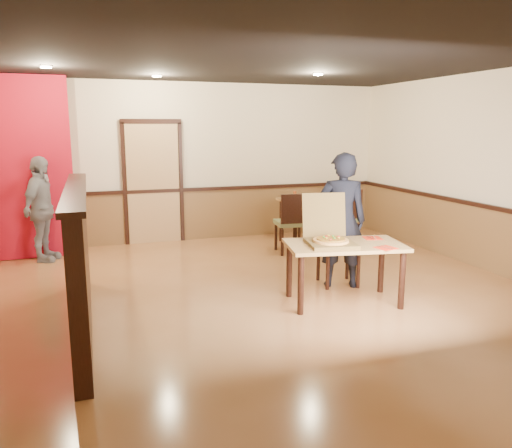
{
  "coord_description": "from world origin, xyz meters",
  "views": [
    {
      "loc": [
        -1.87,
        -5.36,
        2.02
      ],
      "look_at": [
        -0.06,
        0.0,
        0.92
      ],
      "focal_mm": 35.0,
      "sensor_mm": 36.0,
      "label": 1
    }
  ],
  "objects_px": {
    "main_table": "(344,253)",
    "side_chair_right": "(344,216)",
    "side_table": "(303,209)",
    "side_chair_left": "(292,221)",
    "diner_chair": "(337,242)",
    "condiment": "(295,195)",
    "passerby": "(42,209)",
    "diner": "(341,221)",
    "pizza_box": "(330,238)"
  },
  "relations": [
    {
      "from": "condiment",
      "to": "pizza_box",
      "type": "bearing_deg",
      "value": -105.7
    },
    {
      "from": "main_table",
      "to": "side_chair_right",
      "type": "height_order",
      "value": "side_chair_right"
    },
    {
      "from": "condiment",
      "to": "diner_chair",
      "type": "bearing_deg",
      "value": -99.52
    },
    {
      "from": "main_table",
      "to": "diner_chair",
      "type": "bearing_deg",
      "value": 78.94
    },
    {
      "from": "diner_chair",
      "to": "condiment",
      "type": "bearing_deg",
      "value": 89.29
    },
    {
      "from": "side_chair_left",
      "to": "condiment",
      "type": "relative_size",
      "value": 7.07
    },
    {
      "from": "diner_chair",
      "to": "diner",
      "type": "bearing_deg",
      "value": -90.74
    },
    {
      "from": "main_table",
      "to": "pizza_box",
      "type": "relative_size",
      "value": 2.06
    },
    {
      "from": "main_table",
      "to": "side_chair_left",
      "type": "relative_size",
      "value": 1.45
    },
    {
      "from": "side_table",
      "to": "pizza_box",
      "type": "bearing_deg",
      "value": -108.3
    },
    {
      "from": "side_table",
      "to": "condiment",
      "type": "xyz_separation_m",
      "value": [
        -0.12,
        0.09,
        0.25
      ]
    },
    {
      "from": "passerby",
      "to": "condiment",
      "type": "relative_size",
      "value": 11.43
    },
    {
      "from": "main_table",
      "to": "passerby",
      "type": "height_order",
      "value": "passerby"
    },
    {
      "from": "diner_chair",
      "to": "pizza_box",
      "type": "xyz_separation_m",
      "value": [
        -0.46,
        -0.68,
        0.24
      ]
    },
    {
      "from": "diner_chair",
      "to": "side_chair_left",
      "type": "relative_size",
      "value": 1.0
    },
    {
      "from": "diner",
      "to": "side_chair_right",
      "type": "bearing_deg",
      "value": -97.95
    },
    {
      "from": "diner",
      "to": "pizza_box",
      "type": "relative_size",
      "value": 2.47
    },
    {
      "from": "diner_chair",
      "to": "passerby",
      "type": "distance_m",
      "value": 4.44
    },
    {
      "from": "side_chair_right",
      "to": "condiment",
      "type": "bearing_deg",
      "value": -64.76
    },
    {
      "from": "side_chair_left",
      "to": "side_table",
      "type": "height_order",
      "value": "side_chair_left"
    },
    {
      "from": "side_chair_left",
      "to": "diner_chair",
      "type": "bearing_deg",
      "value": 94.51
    },
    {
      "from": "passerby",
      "to": "side_chair_left",
      "type": "bearing_deg",
      "value": -80.82
    },
    {
      "from": "diner_chair",
      "to": "side_table",
      "type": "height_order",
      "value": "diner_chair"
    },
    {
      "from": "passerby",
      "to": "main_table",
      "type": "bearing_deg",
      "value": -111.35
    },
    {
      "from": "main_table",
      "to": "side_chair_left",
      "type": "xyz_separation_m",
      "value": [
        0.33,
        2.34,
        -0.06
      ]
    },
    {
      "from": "side_chair_right",
      "to": "condiment",
      "type": "height_order",
      "value": "side_chair_right"
    },
    {
      "from": "pizza_box",
      "to": "condiment",
      "type": "bearing_deg",
      "value": 84.47
    },
    {
      "from": "side_chair_right",
      "to": "diner",
      "type": "relative_size",
      "value": 0.59
    },
    {
      "from": "main_table",
      "to": "diner_chair",
      "type": "relative_size",
      "value": 1.45
    },
    {
      "from": "side_chair_left",
      "to": "condiment",
      "type": "xyz_separation_m",
      "value": [
        0.34,
        0.72,
        0.31
      ]
    },
    {
      "from": "diner_chair",
      "to": "pizza_box",
      "type": "bearing_deg",
      "value": -115.01
    },
    {
      "from": "side_chair_right",
      "to": "condiment",
      "type": "distance_m",
      "value": 0.97
    },
    {
      "from": "main_table",
      "to": "diner_chair",
      "type": "distance_m",
      "value": 0.77
    },
    {
      "from": "side_chair_right",
      "to": "diner_chair",
      "type": "bearing_deg",
      "value": 44.74
    },
    {
      "from": "side_table",
      "to": "pizza_box",
      "type": "relative_size",
      "value": 1.12
    },
    {
      "from": "side_chair_left",
      "to": "passerby",
      "type": "bearing_deg",
      "value": -5.19
    },
    {
      "from": "main_table",
      "to": "pizza_box",
      "type": "bearing_deg",
      "value": 177.83
    },
    {
      "from": "pizza_box",
      "to": "diner_chair",
      "type": "bearing_deg",
      "value": 66.35
    },
    {
      "from": "side_table",
      "to": "passerby",
      "type": "xyz_separation_m",
      "value": [
        -4.24,
        0.15,
        0.2
      ]
    },
    {
      "from": "diner_chair",
      "to": "main_table",
      "type": "bearing_deg",
      "value": -102.47
    },
    {
      "from": "main_table",
      "to": "diner",
      "type": "height_order",
      "value": "diner"
    },
    {
      "from": "side_table",
      "to": "condiment",
      "type": "distance_m",
      "value": 0.29
    },
    {
      "from": "main_table",
      "to": "diner",
      "type": "relative_size",
      "value": 0.84
    },
    {
      "from": "main_table",
      "to": "side_table",
      "type": "xyz_separation_m",
      "value": [
        0.79,
        2.96,
        0.0
      ]
    },
    {
      "from": "side_table",
      "to": "diner",
      "type": "xyz_separation_m",
      "value": [
        -0.54,
        -2.4,
        0.26
      ]
    },
    {
      "from": "diner",
      "to": "condiment",
      "type": "xyz_separation_m",
      "value": [
        0.42,
        2.49,
        -0.01
      ]
    },
    {
      "from": "side_table",
      "to": "side_chair_left",
      "type": "bearing_deg",
      "value": -126.32
    },
    {
      "from": "side_chair_right",
      "to": "side_table",
      "type": "relative_size",
      "value": 1.3
    },
    {
      "from": "main_table",
      "to": "side_chair_right",
      "type": "relative_size",
      "value": 1.41
    },
    {
      "from": "side_chair_left",
      "to": "condiment",
      "type": "distance_m",
      "value": 0.85
    }
  ]
}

